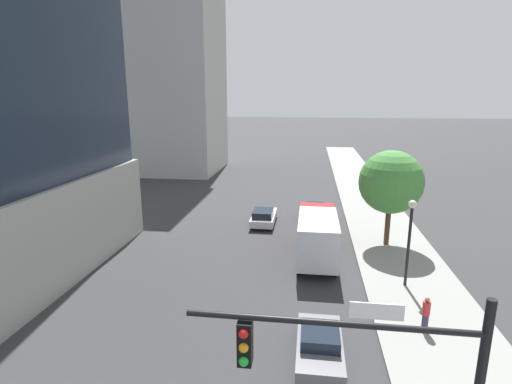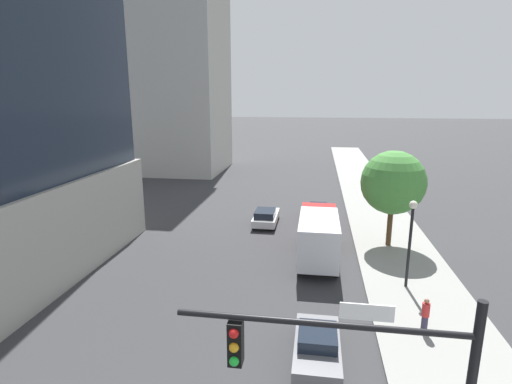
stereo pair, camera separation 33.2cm
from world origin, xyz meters
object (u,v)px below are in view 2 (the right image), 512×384
(street_lamp, at_px, (411,230))
(car_white, at_px, (266,217))
(pedestrian_red_shirt, at_px, (425,315))
(construction_building, at_px, (168,48))
(car_red, at_px, (318,212))
(box_truck, at_px, (318,234))
(traffic_light_pole, at_px, (364,382))
(street_tree, at_px, (393,183))
(car_gray, at_px, (317,346))

(street_lamp, height_order, car_white, street_lamp)
(pedestrian_red_shirt, bearing_deg, construction_building, 123.79)
(car_red, distance_m, box_truck, 8.63)
(traffic_light_pole, distance_m, street_lamp, 14.36)
(street_tree, bearing_deg, street_lamp, -90.80)
(box_truck, relative_size, pedestrian_red_shirt, 4.57)
(street_tree, bearing_deg, box_truck, -147.99)
(construction_building, distance_m, car_red, 33.93)
(construction_building, height_order, traffic_light_pole, construction_building)
(car_gray, distance_m, car_red, 18.87)
(traffic_light_pole, relative_size, street_lamp, 1.31)
(car_gray, xyz_separation_m, car_white, (-4.29, 17.14, 0.03))
(construction_building, height_order, pedestrian_red_shirt, construction_building)
(traffic_light_pole, relative_size, car_white, 1.50)
(car_gray, relative_size, box_truck, 0.54)
(car_white, height_order, pedestrian_red_shirt, pedestrian_red_shirt)
(traffic_light_pole, xyz_separation_m, street_lamp, (3.98, 13.76, -1.04))
(street_tree, relative_size, box_truck, 0.89)
(construction_building, distance_m, street_lamp, 44.17)
(street_tree, bearing_deg, car_gray, -110.25)
(street_lamp, distance_m, car_white, 13.95)
(car_white, bearing_deg, street_tree, -22.01)
(car_red, xyz_separation_m, car_white, (-4.29, -1.73, -0.04))
(street_tree, height_order, car_white, street_tree)
(street_lamp, relative_size, car_white, 1.15)
(street_lamp, bearing_deg, street_tree, 89.20)
(traffic_light_pole, bearing_deg, street_lamp, 73.86)
(construction_building, height_order, car_white, construction_building)
(traffic_light_pole, bearing_deg, car_gray, 97.34)
(street_tree, distance_m, box_truck, 6.50)
(construction_building, xyz_separation_m, street_tree, (25.67, -27.03, -12.08))
(construction_building, relative_size, car_gray, 9.97)
(traffic_light_pole, distance_m, pedestrian_red_shirt, 10.58)
(street_lamp, height_order, car_red, street_lamp)
(construction_building, distance_m, car_gray, 48.21)
(street_lamp, height_order, pedestrian_red_shirt, street_lamp)
(street_lamp, bearing_deg, car_gray, -124.83)
(traffic_light_pole, bearing_deg, pedestrian_red_shirt, 67.43)
(car_red, bearing_deg, traffic_light_pole, -88.05)
(street_tree, distance_m, car_white, 10.73)
(traffic_light_pole, distance_m, street_tree, 20.59)
(street_lamp, relative_size, car_red, 1.12)
(street_lamp, xyz_separation_m, car_gray, (-4.86, -6.98, -2.79))
(car_white, bearing_deg, street_lamp, -48.00)
(car_red, height_order, box_truck, box_truck)
(car_gray, xyz_separation_m, pedestrian_red_shirt, (4.71, 2.44, 0.34))
(street_tree, xyz_separation_m, pedestrian_red_shirt, (-0.24, -10.97, -3.67))
(traffic_light_pole, distance_m, car_gray, 7.84)
(construction_building, bearing_deg, pedestrian_red_shirt, -56.21)
(traffic_light_pole, xyz_separation_m, car_red, (-0.87, 25.65, -3.76))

